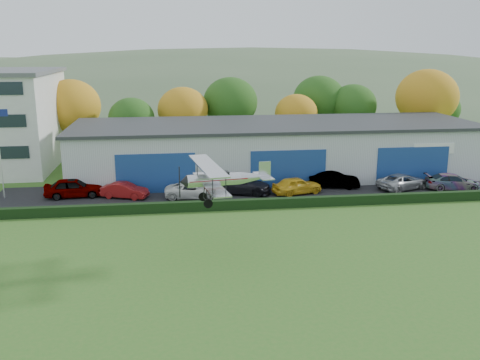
{
  "coord_description": "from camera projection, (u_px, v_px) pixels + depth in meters",
  "views": [
    {
      "loc": [
        -5.69,
        -24.34,
        12.71
      ],
      "look_at": [
        -1.01,
        10.49,
        3.88
      ],
      "focal_mm": 39.7,
      "sensor_mm": 36.0,
      "label": 1
    }
  ],
  "objects": [
    {
      "name": "car_4",
      "position": [
        297.0,
        185.0,
        46.91
      ],
      "size": [
        4.78,
        2.98,
        1.52
      ],
      "primitive_type": "imported",
      "rotation": [
        0.0,
        0.0,
        1.86
      ],
      "color": "gold",
      "rests_on": "apron"
    },
    {
      "name": "apron",
      "position": [
        269.0,
        192.0,
        47.8
      ],
      "size": [
        48.0,
        9.0,
        0.05
      ],
      "primitive_type": "cube",
      "color": "black",
      "rests_on": "ground"
    },
    {
      "name": "ground",
      "position": [
        287.0,
        302.0,
        27.23
      ],
      "size": [
        300.0,
        300.0,
        0.0
      ],
      "primitive_type": "plane",
      "color": "#336B21",
      "rests_on": "ground"
    },
    {
      "name": "car_2",
      "position": [
        193.0,
        190.0,
        45.67
      ],
      "size": [
        5.0,
        2.76,
        1.33
      ],
      "primitive_type": "imported",
      "rotation": [
        0.0,
        0.0,
        1.45
      ],
      "color": "silver",
      "rests_on": "apron"
    },
    {
      "name": "car_7",
      "position": [
        453.0,
        182.0,
        48.39
      ],
      "size": [
        5.21,
        2.82,
        1.43
      ],
      "primitive_type": "imported",
      "rotation": [
        0.0,
        0.0,
        1.4
      ],
      "color": "gray",
      "rests_on": "apron"
    },
    {
      "name": "car_6",
      "position": [
        403.0,
        181.0,
        48.53
      ],
      "size": [
        5.55,
        4.08,
        1.4
      ],
      "primitive_type": "imported",
      "rotation": [
        0.0,
        0.0,
        1.96
      ],
      "color": "silver",
      "rests_on": "apron"
    },
    {
      "name": "hedge",
      "position": [
        280.0,
        203.0,
        43.09
      ],
      "size": [
        46.0,
        0.6,
        0.8
      ],
      "primitive_type": "cube",
      "color": "black",
      "rests_on": "ground"
    },
    {
      "name": "flagpole",
      "position": [
        0.0,
        144.0,
        44.64
      ],
      "size": [
        1.05,
        0.1,
        8.0
      ],
      "color": "silver",
      "rests_on": "ground"
    },
    {
      "name": "car_1",
      "position": [
        125.0,
        190.0,
        45.66
      ],
      "size": [
        4.28,
        2.68,
        1.33
      ],
      "primitive_type": "imported",
      "rotation": [
        0.0,
        0.0,
        1.23
      ],
      "color": "maroon",
      "rests_on": "apron"
    },
    {
      "name": "tree_belt",
      "position": [
        222.0,
        107.0,
        65.02
      ],
      "size": [
        75.7,
        13.22,
        10.12
      ],
      "color": "#3D2614",
      "rests_on": "ground"
    },
    {
      "name": "hangar",
      "position": [
        276.0,
        148.0,
        54.12
      ],
      "size": [
        40.6,
        12.6,
        5.3
      ],
      "color": "#B2B7BC",
      "rests_on": "ground"
    },
    {
      "name": "biplane",
      "position": [
        222.0,
        178.0,
        32.52
      ],
      "size": [
        5.83,
        6.68,
        2.48
      ],
      "rotation": [
        0.0,
        0.0,
        0.14
      ],
      "color": "silver"
    },
    {
      "name": "car_0",
      "position": [
        74.0,
        188.0,
        45.88
      ],
      "size": [
        5.03,
        2.32,
        1.67
      ],
      "primitive_type": "imported",
      "rotation": [
        0.0,
        0.0,
        1.64
      ],
      "color": "gray",
      "rests_on": "apron"
    },
    {
      "name": "car_5",
      "position": [
        334.0,
        179.0,
        49.02
      ],
      "size": [
        4.92,
        2.69,
        1.54
      ],
      "primitive_type": "imported",
      "rotation": [
        0.0,
        0.0,
        1.33
      ],
      "color": "gray",
      "rests_on": "apron"
    },
    {
      "name": "car_3",
      "position": [
        239.0,
        184.0,
        47.06
      ],
      "size": [
        6.22,
        3.92,
        1.68
      ],
      "primitive_type": "imported",
      "rotation": [
        0.0,
        0.0,
        1.28
      ],
      "color": "black",
      "rests_on": "apron"
    },
    {
      "name": "distant_hills",
      "position": [
        174.0,
        132.0,
        164.41
      ],
      "size": [
        430.0,
        196.0,
        56.0
      ],
      "color": "#4C6642",
      "rests_on": "ground"
    }
  ]
}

